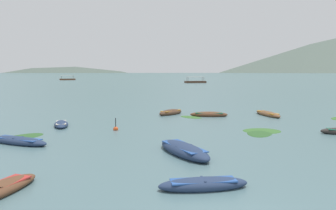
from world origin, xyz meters
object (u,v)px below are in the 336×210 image
Objects in this scene: rowboat_3 at (268,114)px; mooring_buoy at (116,129)px; rowboat_0 at (18,141)px; rowboat_9 at (209,114)px; rowboat_5 at (171,112)px; ferry_0 at (195,82)px; rowboat_7 at (203,184)px; rowboat_6 at (61,124)px; ferry_1 at (68,79)px; rowboat_4 at (184,150)px.

mooring_buoy reaches higher than rowboat_3.
rowboat_9 is at bearing 38.90° from rowboat_0.
ferry_0 is at bearing 80.57° from rowboat_5.
ferry_0 is (11.22, 91.03, 0.26)m from rowboat_9.
rowboat_5 reaches higher than rowboat_7.
rowboat_6 is (-9.15, -6.54, -0.04)m from rowboat_5.
ferry_0 is at bearing 82.30° from rowboat_7.
ferry_0 is at bearing 76.30° from rowboat_0.
rowboat_7 reaches higher than rowboat_6.
rowboat_5 is 20.53m from rowboat_7.
rowboat_6 is 144.39m from ferry_1.
rowboat_0 is at bearing -103.70° from ferry_0.
rowboat_5 is at bearing 61.42° from mooring_buoy.
rowboat_0 is 1.28× the size of rowboat_7.
rowboat_0 is 150.07m from ferry_1.
rowboat_5 is 0.87× the size of rowboat_9.
ferry_0 is at bearing -36.11° from ferry_1.
rowboat_3 is 1.35× the size of rowboat_5.
rowboat_9 is (3.86, 13.95, -0.04)m from rowboat_4.
rowboat_5 is 140.74m from ferry_1.
mooring_buoy is (-4.38, 7.08, -0.12)m from rowboat_4.
rowboat_4 is 0.58× the size of ferry_1.
rowboat_4 reaches higher than rowboat_0.
rowboat_6 is at bearing 123.16° from rowboat_7.
rowboat_9 is at bearing -97.03° from ferry_0.
ferry_0 is (14.86, 109.97, 0.28)m from rowboat_7.
rowboat_5 is at bearing 35.55° from rowboat_6.
rowboat_0 is 105.04m from ferry_0.
rowboat_0 reaches higher than rowboat_7.
rowboat_7 is at bearing -87.45° from rowboat_4.
rowboat_4 is 12.68m from rowboat_6.
rowboat_7 is 0.93× the size of rowboat_9.
rowboat_4 is at bearing -98.18° from ferry_0.
ferry_0 reaches higher than rowboat_6.
rowboat_4 is 8.33m from mooring_buoy.
ferry_1 reaches higher than rowboat_3.
rowboat_7 is (0.22, -4.99, -0.05)m from rowboat_4.
rowboat_3 is at bearing -93.33° from ferry_0.
mooring_buoy is at bearing -140.21° from rowboat_9.
rowboat_5 is (-9.58, 1.37, 0.03)m from rowboat_3.
rowboat_0 is 1.19× the size of rowboat_9.
rowboat_9 is (-5.94, -0.22, 0.02)m from rowboat_3.
rowboat_3 is at bearing 29.83° from rowboat_0.
rowboat_3 is 0.54× the size of ferry_1.
rowboat_7 is at bearing -100.88° from rowboat_9.
ferry_0 reaches higher than rowboat_9.
rowboat_4 is at bearing -124.69° from rowboat_3.
ferry_1 reaches higher than mooring_buoy.
rowboat_3 is 19.43m from rowboat_6.
rowboat_3 is 0.93× the size of rowboat_4.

